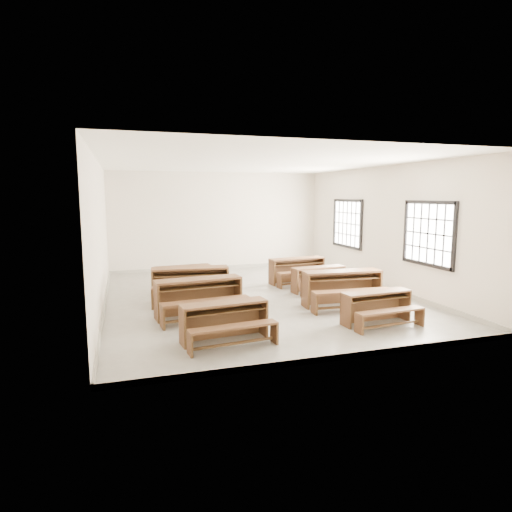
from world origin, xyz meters
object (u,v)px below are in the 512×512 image
object	(u,v)px
desk_set_0	(225,319)
desk_set_7	(298,269)
desk_set_1	(199,295)
desk_set_2	(190,282)
desk_set_6	(319,277)
desk_set_5	(343,286)
desk_set_3	(184,276)
desk_set_4	(378,305)

from	to	relation	value
desk_set_0	desk_set_7	bearing A→B (deg)	47.24
desk_set_0	desk_set_1	xyz separation A→B (m)	(-0.16, 1.59, 0.07)
desk_set_1	desk_set_2	size ratio (longest dim) A/B	1.00
desk_set_2	desk_set_6	distance (m)	3.29
desk_set_2	desk_set_5	xyz separation A→B (m)	(3.16, -1.45, -0.00)
desk_set_3	desk_set_6	size ratio (longest dim) A/B	0.99
desk_set_3	desk_set_5	distance (m)	4.13
desk_set_5	desk_set_1	bearing A→B (deg)	-177.73
desk_set_1	desk_set_5	bearing A→B (deg)	-7.97
desk_set_0	desk_set_2	xyz separation A→B (m)	(-0.13, 2.94, 0.07)
desk_set_5	desk_set_0	bearing A→B (deg)	-149.82
desk_set_3	desk_set_4	xyz separation A→B (m)	(3.12, -4.07, -0.00)
desk_set_5	desk_set_7	xyz separation A→B (m)	(0.02, 2.61, -0.05)
desk_set_6	desk_set_1	bearing A→B (deg)	-164.04
desk_set_2	desk_set_7	bearing A→B (deg)	25.24
desk_set_1	desk_set_2	xyz separation A→B (m)	(0.03, 1.35, 0.00)
desk_set_7	desk_set_5	bearing A→B (deg)	-95.67
desk_set_4	desk_set_7	bearing A→B (deg)	85.24
desk_set_0	desk_set_1	size ratio (longest dim) A/B	0.85
desk_set_2	desk_set_4	bearing A→B (deg)	-36.99
desk_set_4	desk_set_2	bearing A→B (deg)	133.76
desk_set_4	desk_set_5	xyz separation A→B (m)	(0.02, 1.39, 0.10)
desk_set_3	desk_set_6	bearing A→B (deg)	-26.38
desk_set_0	desk_set_2	bearing A→B (deg)	86.36
desk_set_0	desk_set_5	world-z (taller)	desk_set_5
desk_set_2	desk_set_6	size ratio (longest dim) A/B	1.23
desk_set_0	desk_set_3	distance (m)	4.18
desk_set_6	desk_set_5	bearing A→B (deg)	-101.50
desk_set_1	desk_set_5	world-z (taller)	desk_set_5
desk_set_1	desk_set_4	bearing A→B (deg)	-31.36
desk_set_2	desk_set_3	distance (m)	1.24
desk_set_1	desk_set_4	size ratio (longest dim) A/B	1.27
desk_set_2	desk_set_6	world-z (taller)	desk_set_2
desk_set_0	desk_set_7	distance (m)	5.12
desk_set_6	desk_set_3	bearing A→B (deg)	153.08
desk_set_0	desk_set_6	bearing A→B (deg)	36.83
desk_set_3	desk_set_4	distance (m)	5.13
desk_set_7	desk_set_4	bearing A→B (deg)	-95.81
desk_set_6	desk_set_2	bearing A→B (deg)	173.77
desk_set_2	desk_set_4	world-z (taller)	desk_set_2
desk_set_6	desk_set_7	xyz separation A→B (m)	(-0.11, 1.16, 0.04)
desk_set_7	desk_set_1	bearing A→B (deg)	-147.05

